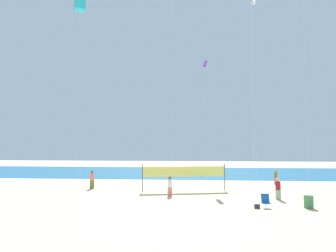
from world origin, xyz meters
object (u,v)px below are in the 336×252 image
object	(u,v)px
beachgoer_maroon_shirt	(278,188)
beachgoer_coral_shirt	(92,179)
kite_white_inflatable	(254,3)
kite_cyan_box	(80,3)
kite_violet_tube	(205,64)
volleyball_net	(184,173)
beach_handbag	(257,206)
beachgoer_olive_shirt	(276,177)
trash_barrel	(309,202)
beachgoer_white_shirt	(170,185)
folding_beach_chair	(266,201)

from	to	relation	value
beachgoer_maroon_shirt	beachgoer_coral_shirt	bearing A→B (deg)	111.13
kite_white_inflatable	beachgoer_maroon_shirt	bearing A→B (deg)	-93.89
beachgoer_coral_shirt	kite_cyan_box	xyz separation A→B (m)	(-0.71, -2.00, 16.09)
kite_violet_tube	kite_cyan_box	distance (m)	15.33
beachgoer_maroon_shirt	volleyball_net	bearing A→B (deg)	100.04
beachgoer_maroon_shirt	kite_cyan_box	bearing A→B (deg)	118.39
volleyball_net	beach_handbag	world-z (taller)	volleyball_net
beachgoer_olive_shirt	kite_violet_tube	xyz separation A→B (m)	(-7.08, 2.93, 12.71)
beachgoer_olive_shirt	trash_barrel	xyz separation A→B (m)	(-0.95, -11.87, -0.40)
beachgoer_olive_shirt	beachgoer_coral_shirt	distance (m)	18.52
trash_barrel	kite_violet_tube	size ratio (longest dim) A/B	0.06
beachgoer_white_shirt	kite_white_inflatable	distance (m)	24.83
kite_violet_tube	kite_cyan_box	xyz separation A→B (m)	(-11.60, -9.40, 3.48)
beachgoer_maroon_shirt	kite_violet_tube	distance (m)	18.00
beachgoer_maroon_shirt	kite_cyan_box	size ratio (longest dim) A/B	0.09
trash_barrel	volleyball_net	world-z (taller)	volleyball_net
beachgoer_olive_shirt	volleyball_net	size ratio (longest dim) A/B	0.21
volleyball_net	beach_handbag	bearing A→B (deg)	-54.81
beachgoer_olive_shirt	kite_violet_tube	size ratio (longest dim) A/B	0.11
beach_handbag	kite_cyan_box	distance (m)	22.88
beachgoer_maroon_shirt	volleyball_net	world-z (taller)	volleyball_net
folding_beach_chair	beachgoer_olive_shirt	bearing A→B (deg)	101.50
beachgoer_olive_shirt	kite_white_inflatable	world-z (taller)	kite_white_inflatable
beachgoer_olive_shirt	beach_handbag	bearing A→B (deg)	177.66
volleyball_net	trash_barrel	bearing A→B (deg)	-38.40
beachgoer_olive_shirt	beachgoer_maroon_shirt	bearing A→B (deg)	-176.19
beachgoer_maroon_shirt	folding_beach_chair	xyz separation A→B (m)	(-1.63, -3.17, -0.40)
folding_beach_chair	trash_barrel	bearing A→B (deg)	31.97
beachgoer_coral_shirt	kite_violet_tube	size ratio (longest dim) A/B	0.12
beachgoer_olive_shirt	volleyball_net	distance (m)	10.71
beachgoer_coral_shirt	volleyball_net	bearing A→B (deg)	-89.77
beachgoer_coral_shirt	volleyball_net	size ratio (longest dim) A/B	0.23
volleyball_net	kite_violet_tube	world-z (taller)	kite_violet_tube
beachgoer_white_shirt	beachgoer_coral_shirt	bearing A→B (deg)	143.99
beach_handbag	kite_violet_tube	distance (m)	20.45
beachgoer_white_shirt	beachgoer_olive_shirt	size ratio (longest dim) A/B	1.05
kite_white_inflatable	trash_barrel	bearing A→B (deg)	-88.86
trash_barrel	kite_cyan_box	distance (m)	24.87
folding_beach_chair	trash_barrel	xyz separation A→B (m)	(2.77, 0.16, -0.05)
beachgoer_coral_shirt	beach_handbag	size ratio (longest dim) A/B	4.85
kite_white_inflatable	kite_cyan_box	size ratio (longest dim) A/B	1.21
beachgoer_maroon_shirt	folding_beach_chair	distance (m)	3.59
beachgoer_maroon_shirt	folding_beach_chair	size ratio (longest dim) A/B	1.82
kite_violet_tube	beachgoer_coral_shirt	bearing A→B (deg)	-145.79
beachgoer_maroon_shirt	volleyball_net	distance (m)	8.07
folding_beach_chair	beach_handbag	distance (m)	0.74
trash_barrel	folding_beach_chair	bearing A→B (deg)	-176.72
beachgoer_olive_shirt	kite_cyan_box	xyz separation A→B (m)	(-18.68, -6.47, 16.18)
beachgoer_coral_shirt	beachgoer_maroon_shirt	bearing A→B (deg)	-99.98
beach_handbag	kite_violet_tube	xyz separation A→B (m)	(-2.75, 15.22, 13.38)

